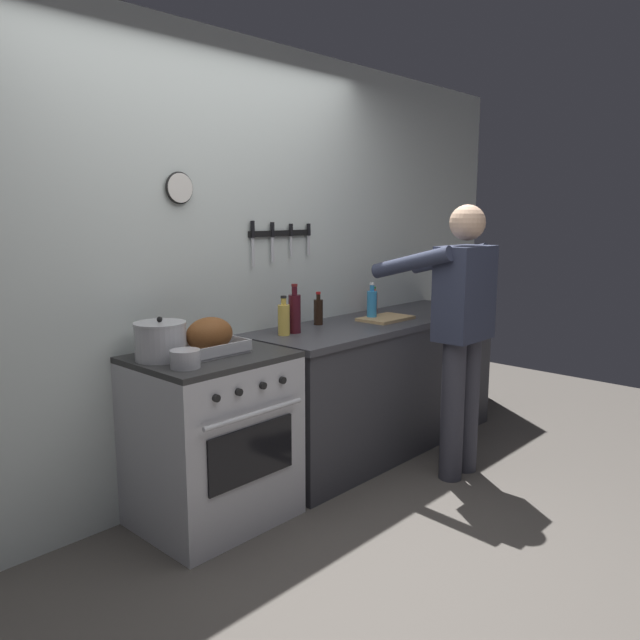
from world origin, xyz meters
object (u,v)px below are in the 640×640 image
at_px(roasting_pan, 210,337).
at_px(bottle_hot_sauce, 374,303).
at_px(bottle_cooking_oil, 284,319).
at_px(bottle_dish_soap, 372,304).
at_px(person_cook, 460,324).
at_px(bottle_soy_sauce, 318,311).
at_px(stove, 212,438).
at_px(saucepan, 185,359).
at_px(bottle_wine_red, 295,313).
at_px(cutting_board, 386,318).
at_px(stock_pot, 160,341).

height_order(roasting_pan, bottle_hot_sauce, bottle_hot_sauce).
relative_size(bottle_cooking_oil, bottle_dish_soap, 0.94).
height_order(person_cook, bottle_soy_sauce, person_cook).
relative_size(person_cook, bottle_soy_sauce, 7.79).
height_order(bottle_soy_sauce, bottle_cooking_oil, bottle_cooking_oil).
xyz_separation_m(stove, person_cook, (1.39, -0.63, 0.50)).
bearing_deg(bottle_hot_sauce, bottle_cooking_oil, -174.45).
xyz_separation_m(stove, bottle_dish_soap, (1.38, 0.03, 0.55)).
distance_m(roasting_pan, saucepan, 0.30).
bearing_deg(bottle_cooking_oil, bottle_dish_soap, -3.67).
height_order(person_cook, saucepan, person_cook).
relative_size(person_cook, bottle_wine_red, 5.62).
relative_size(bottle_hot_sauce, bottle_wine_red, 0.66).
distance_m(saucepan, bottle_cooking_oil, 0.88).
xyz_separation_m(bottle_hot_sauce, bottle_dish_soap, (-0.21, -0.14, 0.02)).
bearing_deg(stove, cutting_board, -1.57).
xyz_separation_m(stock_pot, saucepan, (-0.02, -0.23, -0.05)).
relative_size(cutting_board, bottle_hot_sauce, 1.86).
bearing_deg(bottle_dish_soap, bottle_hot_sauce, 34.76).
distance_m(roasting_pan, cutting_board, 1.43).
distance_m(stock_pot, bottle_hot_sauce, 1.82).
bearing_deg(person_cook, stock_pot, 68.19).
bearing_deg(stock_pot, bottle_cooking_oil, -0.17).
relative_size(roasting_pan, bottle_soy_sauce, 1.65).
bearing_deg(person_cook, bottle_hot_sauce, -11.46).
bearing_deg(person_cook, cutting_board, -2.28).
bearing_deg(bottle_soy_sauce, cutting_board, -25.30).
height_order(cutting_board, bottle_wine_red, bottle_wine_red).
distance_m(cutting_board, bottle_dish_soap, 0.13).
xyz_separation_m(cutting_board, bottle_soy_sauce, (-0.44, 0.21, 0.08)).
distance_m(person_cook, stock_pot, 1.77).
bearing_deg(roasting_pan, bottle_wine_red, 6.36).
distance_m(person_cook, bottle_wine_red, 1.00).
relative_size(stove, bottle_soy_sauce, 4.22).
height_order(person_cook, bottle_cooking_oil, person_cook).
bearing_deg(person_cook, bottle_wine_red, 46.04).
bearing_deg(person_cook, bottle_cooking_oil, 49.77).
distance_m(person_cook, cutting_board, 0.60).
relative_size(person_cook, roasting_pan, 4.72).
distance_m(stock_pot, bottle_dish_soap, 1.61).
height_order(person_cook, stock_pot, person_cook).
bearing_deg(stock_pot, bottle_dish_soap, -1.85).
bearing_deg(stock_pot, bottle_wine_red, 0.04).
height_order(roasting_pan, saucepan, roasting_pan).
xyz_separation_m(saucepan, bottle_wine_red, (0.95, 0.23, 0.08)).
bearing_deg(bottle_cooking_oil, roasting_pan, -172.95).
bearing_deg(bottle_soy_sauce, person_cook, -63.69).
distance_m(person_cook, bottle_cooking_oil, 1.06).
bearing_deg(bottle_wine_red, roasting_pan, -173.64).
bearing_deg(bottle_wine_red, cutting_board, -9.67).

